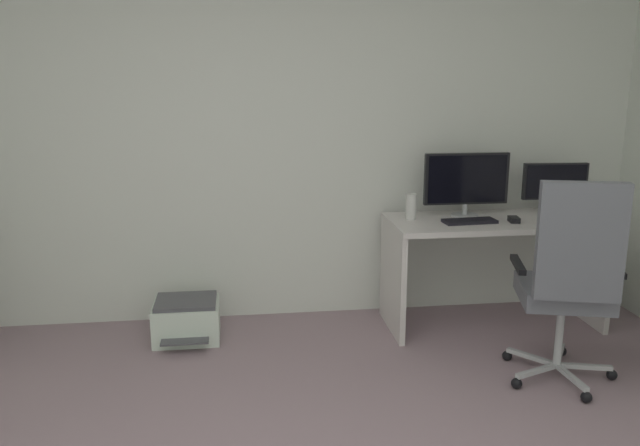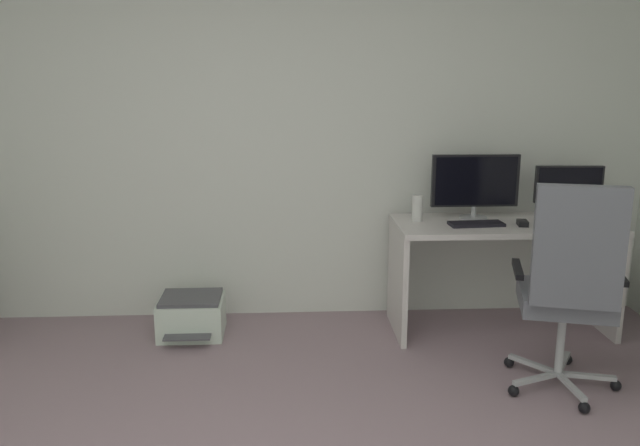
{
  "view_description": "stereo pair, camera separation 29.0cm",
  "coord_description": "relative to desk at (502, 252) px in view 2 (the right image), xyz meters",
  "views": [
    {
      "loc": [
        -0.11,
        -1.86,
        1.69
      ],
      "look_at": [
        0.37,
        1.8,
        0.81
      ],
      "focal_mm": 36.45,
      "sensor_mm": 36.0,
      "label": 1
    },
    {
      "loc": [
        0.17,
        -1.89,
        1.69
      ],
      "look_at": [
        0.37,
        1.8,
        0.81
      ],
      "focal_mm": 36.45,
      "sensor_mm": 36.0,
      "label": 2
    }
  ],
  "objects": [
    {
      "name": "keyboard",
      "position": [
        -0.21,
        -0.07,
        0.21
      ],
      "size": [
        0.35,
        0.15,
        0.02
      ],
      "primitive_type": "cube",
      "rotation": [
        0.0,
        0.0,
        0.07
      ],
      "color": "black",
      "rests_on": "desk"
    },
    {
      "name": "printer",
      "position": [
        -2.02,
        0.02,
        -0.41
      ],
      "size": [
        0.41,
        0.44,
        0.26
      ],
      "color": "silver",
      "rests_on": "ground"
    },
    {
      "name": "wall_back",
      "position": [
        -1.57,
        0.43,
        0.85
      ],
      "size": [
        5.32,
        0.1,
        2.77
      ],
      "primitive_type": "cube",
      "color": "silver",
      "rests_on": "ground"
    },
    {
      "name": "desktop_speaker",
      "position": [
        -0.55,
        0.07,
        0.28
      ],
      "size": [
        0.07,
        0.07,
        0.17
      ],
      "primitive_type": "cylinder",
      "color": "silver",
      "rests_on": "desk"
    },
    {
      "name": "computer_mouse",
      "position": [
        0.08,
        -0.1,
        0.21
      ],
      "size": [
        0.07,
        0.11,
        0.03
      ],
      "primitive_type": "cube",
      "rotation": [
        0.0,
        0.0,
        -0.16
      ],
      "color": "black",
      "rests_on": "desk"
    },
    {
      "name": "office_chair",
      "position": [
        0.05,
        -0.9,
        0.09
      ],
      "size": [
        0.63,
        0.61,
        1.16
      ],
      "color": "#B7BABC",
      "rests_on": "ground"
    },
    {
      "name": "desk",
      "position": [
        0.0,
        0.0,
        0.0
      ],
      "size": [
        1.4,
        0.6,
        0.73
      ],
      "color": "silver",
      "rests_on": "ground"
    },
    {
      "name": "monitor_main",
      "position": [
        -0.17,
        0.12,
        0.44
      ],
      "size": [
        0.57,
        0.18,
        0.42
      ],
      "color": "#B2B5B7",
      "rests_on": "desk"
    },
    {
      "name": "monitor_secondary",
      "position": [
        0.45,
        0.12,
        0.4
      ],
      "size": [
        0.44,
        0.18,
        0.35
      ],
      "color": "#B2B5B7",
      "rests_on": "desk"
    }
  ]
}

